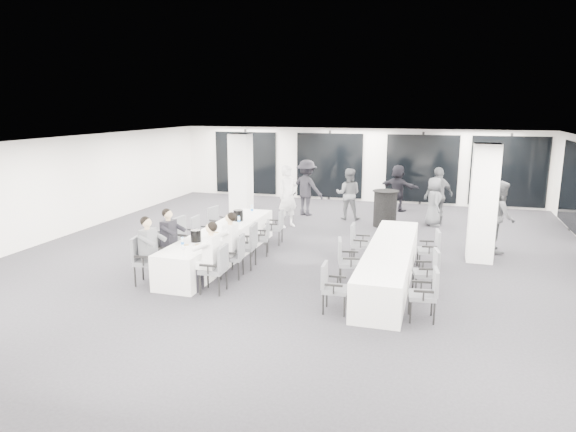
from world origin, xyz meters
name	(u,v)px	position (x,y,z in m)	size (l,w,h in m)	color
room	(345,196)	(0.89, 1.11, 1.39)	(14.04, 16.04, 2.84)	#232328
column_left	(241,179)	(-2.80, 3.20, 1.40)	(0.60, 0.60, 2.80)	white
column_right	(483,203)	(4.20, 1.00, 1.40)	(0.60, 0.60, 2.80)	white
banquet_table_main	(222,244)	(-1.76, -0.69, 0.38)	(0.90, 5.00, 0.75)	silver
banquet_table_side	(389,264)	(2.27, -1.10, 0.38)	(0.90, 5.00, 0.75)	silver
cocktail_table	(385,208)	(1.63, 3.95, 0.56)	(0.80, 0.80, 1.11)	black
chair_main_left_near	(144,257)	(-2.59, -2.74, 0.58)	(0.59, 0.63, 1.01)	#53565B
chair_main_left_second	(166,248)	(-2.59, -1.87, 0.53)	(0.51, 0.56, 0.93)	#53565B
chair_main_left_mid	(185,236)	(-2.60, -0.96, 0.59)	(0.58, 0.63, 1.04)	#53565B
chair_main_left_fourth	(200,231)	(-2.59, -0.17, 0.51)	(0.46, 0.51, 0.89)	#53565B
chair_main_left_far	(217,222)	(-2.59, 0.90, 0.54)	(0.55, 0.59, 0.94)	#53565B
chair_main_right_near	(217,266)	(-0.92, -2.79, 0.55)	(0.50, 0.56, 0.96)	#53565B
chair_main_right_second	(235,253)	(-0.93, -1.83, 0.53)	(0.53, 0.57, 0.93)	#53565B
chair_main_right_mid	(248,243)	(-0.92, -1.12, 0.58)	(0.56, 0.61, 1.02)	#53565B
chair_main_right_fourth	(263,235)	(-0.93, -0.04, 0.50)	(0.53, 0.56, 0.87)	#53565B
chair_main_right_far	(276,225)	(-0.93, 1.03, 0.52)	(0.50, 0.55, 0.91)	#53565B
chair_side_left_near	(331,284)	(1.44, -3.08, 0.51)	(0.47, 0.53, 0.90)	#53565B
chair_side_left_mid	(346,259)	(1.44, -1.58, 0.55)	(0.58, 0.61, 0.97)	#53565B
chair_side_left_far	(358,241)	(1.44, -0.03, 0.54)	(0.49, 0.55, 0.94)	#53565B
chair_side_right_near	(427,291)	(3.10, -2.98, 0.53)	(0.52, 0.56, 0.93)	#53565B
chair_side_right_mid	(429,269)	(3.10, -1.69, 0.52)	(0.54, 0.57, 0.91)	#53565B
chair_side_right_far	(431,247)	(3.10, -0.04, 0.52)	(0.52, 0.56, 0.91)	#53565B
seated_guest_a	(151,246)	(-2.43, -2.73, 0.81)	(0.50, 0.38, 1.44)	#55585C
seated_guest_b	(171,236)	(-2.43, -1.88, 0.81)	(0.50, 0.38, 1.44)	black
seated_guest_c	(209,252)	(-1.09, -2.79, 0.81)	(0.50, 0.38, 1.44)	white
seated_guest_d	(228,240)	(-1.09, -1.84, 0.81)	(0.50, 0.38, 1.44)	white
standing_guest_a	(288,192)	(-1.21, 3.04, 1.07)	(0.78, 0.63, 2.14)	white
standing_guest_b	(348,191)	(0.36, 4.63, 0.95)	(0.91, 0.56, 1.89)	#55585C
standing_guest_c	(307,184)	(-1.10, 4.85, 1.06)	(1.38, 0.70, 2.13)	black
standing_guest_d	(438,192)	(3.17, 4.68, 1.02)	(1.20, 0.67, 2.04)	#55585C
standing_guest_e	(434,198)	(3.04, 4.48, 0.85)	(0.82, 0.50, 1.71)	#55585C
standing_guest_f	(398,185)	(1.78, 6.50, 0.92)	(1.70, 0.65, 1.85)	black
standing_guest_g	(247,181)	(-3.50, 5.47, 0.97)	(0.71, 0.57, 1.94)	black
standing_guest_h	(500,212)	(4.69, 2.00, 1.03)	(0.99, 0.60, 2.05)	#55585C
ice_bucket_near	(196,236)	(-1.81, -1.91, 0.88)	(0.23, 0.23, 0.26)	black
ice_bucket_far	(238,215)	(-1.71, 0.27, 0.89)	(0.25, 0.25, 0.28)	black
water_bottle_a	(182,242)	(-1.89, -2.36, 0.85)	(0.06, 0.06, 0.20)	silver
water_bottle_b	(239,220)	(-1.56, -0.06, 0.85)	(0.06, 0.06, 0.20)	silver
water_bottle_c	(252,209)	(-1.72, 1.30, 0.86)	(0.07, 0.07, 0.22)	silver
plate_a	(186,245)	(-1.86, -2.26, 0.76)	(0.21, 0.21, 0.03)	white
plate_b	(198,245)	(-1.63, -2.18, 0.76)	(0.22, 0.22, 0.03)	white
plate_c	(216,233)	(-1.72, -1.09, 0.76)	(0.21, 0.21, 0.03)	white
wine_glass	(183,248)	(-1.53, -2.99, 0.91)	(0.08, 0.08, 0.22)	silver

